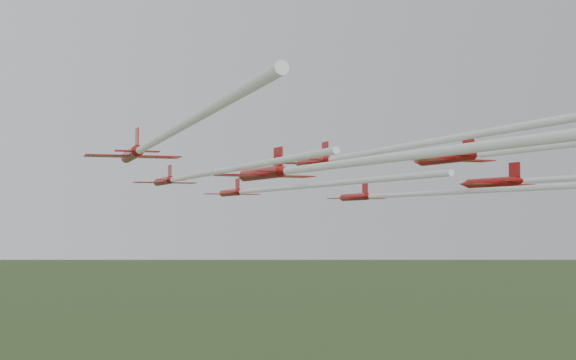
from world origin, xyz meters
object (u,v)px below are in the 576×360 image
jet_row2_right (423,194)px  jet_lead (272,189)px  jet_row2_left (194,176)px  jet_row4_right (537,148)px  jet_row3_mid (364,153)px  jet_row4_left (359,162)px  jet_row3_left (151,144)px  jet_row3_right (568,178)px

jet_row2_right → jet_lead: bearing=133.3°
jet_row2_left → jet_row4_right: bearing=-50.5°
jet_row3_mid → jet_row4_right: 17.10m
jet_lead → jet_row4_left: 43.79m
jet_row2_left → jet_row3_left: jet_row3_left is taller
jet_row4_left → jet_row2_right: bearing=48.7°
jet_lead → jet_row2_left: (-13.99, -6.52, 0.99)m
jet_row3_mid → jet_row3_right: jet_row3_mid is taller
jet_row3_left → jet_row4_right: bearing=-19.2°
jet_row2_right → jet_row4_left: (-27.53, -23.25, 1.28)m
jet_row3_left → jet_row4_left: size_ratio=0.84×
jet_row3_mid → jet_row3_right: size_ratio=1.00×
jet_row3_right → jet_row4_left: 39.87m
jet_row2_left → jet_row3_left: size_ratio=0.99×
jet_lead → jet_row4_right: size_ratio=1.08×
jet_lead → jet_row4_right: 38.90m
jet_lead → jet_row3_right: jet_row3_right is taller
jet_row3_right → jet_row4_right: 20.20m
jet_row4_left → jet_row4_right: 20.96m
jet_row3_left → jet_row3_mid: size_ratio=1.04×
jet_row3_mid → jet_row3_right: (24.01, -5.49, -2.05)m
jet_row2_right → jet_row3_right: 15.77m
jet_row4_right → jet_row4_left: bearing=-165.9°
jet_row3_left → jet_lead: bearing=53.4°
jet_row2_right → jet_row4_right: 23.08m
jet_row4_right → jet_row3_right: bearing=40.8°
jet_row3_right → jet_row4_left: jet_row3_right is taller
jet_row3_right → jet_row4_left: size_ratio=0.82×
jet_row2_left → jet_row3_right: 40.89m
jet_row2_right → jet_row3_mid: jet_row3_mid is taller
jet_lead → jet_row4_right: (3.22, -38.68, 2.56)m
jet_row2_left → jet_row2_right: (23.93, -10.34, -1.81)m
jet_row3_left → jet_row4_right: (28.00, -18.90, -0.41)m
jet_row2_right → jet_row3_right: jet_row3_right is taller
jet_row3_mid → jet_row2_left: bearing=135.7°
jet_row3_mid → jet_lead: bearing=94.5°
jet_lead → jet_row4_left: bearing=-102.2°
jet_lead → jet_row3_right: 35.09m
jet_row2_right → jet_row4_left: jet_row4_left is taller
jet_lead → jet_row4_right: jet_row4_right is taller
jet_row2_left → jet_row3_mid: 19.59m
jet_row3_right → jet_row3_mid: bearing=174.3°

